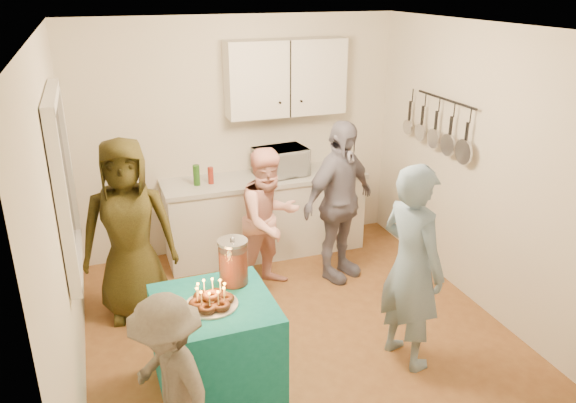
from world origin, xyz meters
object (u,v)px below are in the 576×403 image
object	(u,v)px
microwave	(281,162)
man_birthday	(411,267)
party_table	(216,346)
woman_back_center	(269,220)
woman_back_left	(129,230)
child_near_left	(170,384)
counter	(265,217)
punch_jar	(233,263)
woman_back_right	(339,202)

from	to	relation	value
microwave	man_birthday	bearing A→B (deg)	-88.21
party_table	woman_back_center	size ratio (longest dim) A/B	0.58
woman_back_left	child_near_left	xyz separation A→B (m)	(0.07, -1.89, -0.24)
woman_back_left	child_near_left	bearing A→B (deg)	-81.88
woman_back_left	counter	bearing A→B (deg)	34.31
man_birthday	child_near_left	world-z (taller)	man_birthday
counter	microwave	bearing A→B (deg)	0.00
punch_jar	woman_back_left	bearing A→B (deg)	123.09
woman_back_left	woman_back_right	distance (m)	2.06
punch_jar	woman_back_center	world-z (taller)	woman_back_center
microwave	party_table	distance (m)	2.53
counter	woman_back_right	bearing A→B (deg)	-55.77
man_birthday	woman_back_left	size ratio (longest dim) A/B	1.00
counter	man_birthday	xyz separation A→B (m)	(0.50, -2.25, 0.42)
counter	woman_back_right	distance (m)	1.04
woman_back_center	man_birthday	bearing A→B (deg)	-85.42
microwave	woman_back_right	distance (m)	0.90
party_table	man_birthday	distance (m)	1.61
woman_back_left	woman_back_center	world-z (taller)	woman_back_left
man_birthday	woman_back_left	bearing A→B (deg)	41.20
man_birthday	punch_jar	bearing A→B (deg)	61.06
party_table	child_near_left	bearing A→B (deg)	-124.33
party_table	child_near_left	xyz separation A→B (m)	(-0.41, -0.61, 0.23)
child_near_left	man_birthday	bearing A→B (deg)	83.50
counter	child_near_left	xyz separation A→B (m)	(-1.45, -2.71, 0.18)
woman_back_left	punch_jar	bearing A→B (deg)	-50.95
counter	punch_jar	bearing A→B (deg)	-113.71
counter	microwave	world-z (taller)	microwave
counter	woman_back_left	size ratio (longest dim) A/B	1.30
punch_jar	child_near_left	world-z (taller)	child_near_left
microwave	child_near_left	world-z (taller)	child_near_left
microwave	woman_back_left	xyz separation A→B (m)	(-1.71, -0.82, -0.22)
party_table	woman_back_left	size ratio (longest dim) A/B	0.50
woman_back_right	woman_back_center	bearing A→B (deg)	151.64
woman_back_right	child_near_left	distance (m)	2.77
microwave	woman_back_center	distance (m)	0.91
party_table	man_birthday	world-z (taller)	man_birthday
punch_jar	woman_back_right	xyz separation A→B (m)	(1.37, 1.09, -0.09)
microwave	woman_back_center	bearing A→B (deg)	-122.45
woman_back_right	child_near_left	bearing A→B (deg)	-162.08
counter	woman_back_center	distance (m)	0.84
party_table	woman_back_right	xyz separation A→B (m)	(1.57, 1.31, 0.46)
child_near_left	woman_back_left	bearing A→B (deg)	162.40
child_near_left	party_table	bearing A→B (deg)	125.91
punch_jar	woman_back_center	size ratio (longest dim) A/B	0.23
party_table	woman_back_left	xyz separation A→B (m)	(-0.49, 1.28, 0.47)
party_table	woman_back_left	bearing A→B (deg)	110.75
party_table	man_birthday	size ratio (longest dim) A/B	0.50
party_table	counter	bearing A→B (deg)	63.81
punch_jar	counter	bearing A→B (deg)	66.29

